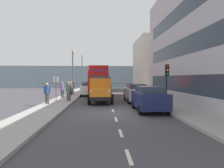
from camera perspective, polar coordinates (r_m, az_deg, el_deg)
name	(u,v)px	position (r m, az deg, el deg)	size (l,w,h in m)	color
ground_plane	(109,99)	(20.94, -0.93, -4.41)	(80.00, 80.00, 0.00)	#423F44
sidewalk_left	(150,98)	(21.60, 11.38, -4.06)	(2.40, 40.28, 0.15)	#9E9993
sidewalk_right	(67,98)	(21.26, -13.43, -4.16)	(2.40, 40.28, 0.15)	#9E9993
road_centreline_markings	(109,99)	(20.48, -0.88, -4.54)	(0.12, 36.70, 0.01)	silver
building_far_block	(155,65)	(36.34, 12.69, 5.64)	(6.52, 10.26, 9.42)	beige
sea_horizon	(105,77)	(43.95, -2.06, 2.14)	(80.00, 0.80, 5.00)	gray
seawall_railing	(105,84)	(40.37, -1.96, -0.08)	(28.08, 0.08, 1.20)	#4C5156
truck_vintage_orange	(101,90)	(17.58, -3.45, -1.76)	(2.17, 5.64, 2.43)	black
lorry_cargo_red	(99,79)	(25.96, -3.98, 1.39)	(2.58, 8.20, 3.87)	red
car_navy_kerbside_near	(149,98)	(13.23, 11.07, -4.21)	(1.93, 3.92, 1.72)	navy
car_silver_kerbside_1	(136,92)	(18.22, 7.14, -2.53)	(1.91, 4.59, 1.72)	#B7BABF
car_white_oppositeside_0	(89,89)	(24.61, -6.95, -1.39)	(1.93, 4.10, 1.72)	white
car_grey_oppositeside_1	(92,86)	(31.12, -6.14, -0.71)	(1.86, 4.30, 1.72)	slate
pedestrian_in_dark_coat	(47,91)	(16.42, -18.90, -2.13)	(0.53, 0.34, 1.73)	#4C473D
pedestrian_near_railing	(69,90)	(18.10, -12.86, -1.63)	(0.53, 0.34, 1.78)	#383342
pedestrian_by_lamp	(62,88)	(21.42, -14.69, -1.23)	(0.53, 0.34, 1.71)	#383342
pedestrian_with_bag	(71,87)	(23.76, -12.25, -0.93)	(0.53, 0.34, 1.69)	black
pedestrian_strolling	(72,86)	(25.59, -11.93, -0.73)	(0.53, 0.34, 1.69)	#383342
traffic_light_near	(167,76)	(15.71, 16.15, 2.46)	(0.28, 0.41, 3.20)	black
lamp_post_promenade	(73,68)	(25.10, -11.63, 4.71)	(0.32, 1.14, 5.61)	#59595B
lamp_post_far	(82,69)	(36.02, -8.93, 4.58)	(0.32, 1.14, 6.48)	#59595B
street_sign	(56,85)	(17.72, -16.46, -0.17)	(0.50, 0.07, 2.25)	#4C4C4C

